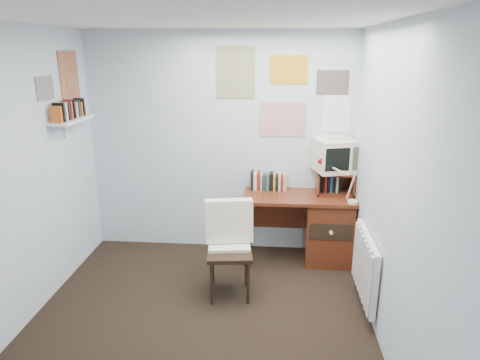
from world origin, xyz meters
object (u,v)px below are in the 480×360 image
object	(u,v)px
wall_shelf	(72,120)
desk_lamp	(354,185)
desk	(322,226)
tv_riser	(335,182)
radiator	(366,266)
desk_chair	(229,253)
crt_tv	(335,154)

from	to	relation	value
wall_shelf	desk_lamp	bearing A→B (deg)	3.48
desk	desk_lamp	bearing A→B (deg)	-37.59
desk	tv_riser	xyz separation A→B (m)	(0.12, 0.11, 0.48)
tv_riser	radiator	size ratio (longest dim) A/B	0.50
desk_chair	radiator	bearing A→B (deg)	-12.19
desk	tv_riser	bearing A→B (deg)	42.96
desk_chair	crt_tv	world-z (taller)	crt_tv
desk	wall_shelf	xyz separation A→B (m)	(-2.57, -0.38, 1.21)
desk_chair	tv_riser	size ratio (longest dim) A/B	2.23
radiator	crt_tv	bearing A→B (deg)	99.97
tv_riser	crt_tv	bearing A→B (deg)	129.24
desk	desk_chair	distance (m)	1.26
desk_chair	wall_shelf	world-z (taller)	wall_shelf
wall_shelf	radiator	bearing A→B (deg)	-10.89
desk_chair	crt_tv	bearing A→B (deg)	34.81
desk	crt_tv	bearing A→B (deg)	51.91
desk	radiator	xyz separation A→B (m)	(0.29, -0.93, 0.01)
desk	desk_lamp	xyz separation A→B (m)	(0.27, -0.21, 0.55)
crt_tv	desk_lamp	bearing A→B (deg)	-79.33
desk	radiator	bearing A→B (deg)	-72.76
tv_riser	wall_shelf	distance (m)	2.83
wall_shelf	crt_tv	bearing A→B (deg)	10.80
tv_riser	crt_tv	distance (m)	0.32
tv_riser	crt_tv	size ratio (longest dim) A/B	0.99
desk	crt_tv	xyz separation A→B (m)	(0.10, 0.13, 0.80)
desk_chair	desk	bearing A→B (deg)	33.48
wall_shelf	desk	bearing A→B (deg)	8.40
desk	wall_shelf	size ratio (longest dim) A/B	1.94
desk	desk_chair	world-z (taller)	desk_chair
desk_chair	tv_riser	xyz separation A→B (m)	(1.08, 0.93, 0.44)
desk_lamp	crt_tv	bearing A→B (deg)	124.65
radiator	wall_shelf	world-z (taller)	wall_shelf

